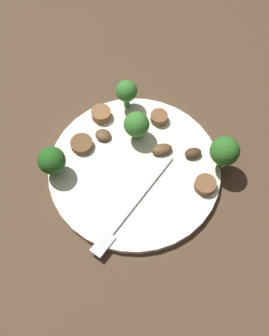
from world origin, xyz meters
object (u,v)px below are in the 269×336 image
(fork, at_px, (129,211))
(mushroom_4, at_px, (103,135))
(plate, at_px, (134,170))
(mushroom_1, at_px, (193,153))
(broccoli_floret_3, at_px, (137,125))
(broccoli_floret_2, at_px, (225,151))
(mushroom_0, at_px, (162,149))
(sausage_slice_3, at_px, (101,114))
(sausage_slice_1, at_px, (205,185))
(broccoli_floret_0, at_px, (126,91))
(sausage_slice_2, at_px, (159,118))
(sausage_slice_0, at_px, (82,144))
(broccoli_floret_1, at_px, (52,161))

(fork, distance_m, mushroom_4, 0.13)
(plate, height_order, mushroom_1, mushroom_1)
(plate, height_order, broccoli_floret_3, broccoli_floret_3)
(broccoli_floret_2, xyz_separation_m, mushroom_0, (0.04, -0.08, -0.03))
(sausage_slice_3, relative_size, mushroom_4, 1.26)
(sausage_slice_1, bearing_deg, broccoli_floret_2, -172.45)
(broccoli_floret_0, bearing_deg, plate, 48.50)
(mushroom_1, bearing_deg, sausage_slice_2, -99.89)
(mushroom_0, xyz_separation_m, mushroom_4, (0.04, -0.08, -0.00))
(broccoli_floret_2, bearing_deg, mushroom_4, -63.12)
(sausage_slice_0, height_order, sausage_slice_3, sausage_slice_3)
(broccoli_floret_3, height_order, sausage_slice_0, broccoli_floret_3)
(sausage_slice_3, bearing_deg, broccoli_floret_2, 106.70)
(broccoli_floret_3, relative_size, sausage_slice_3, 1.68)
(broccoli_floret_0, xyz_separation_m, mushroom_1, (0.00, 0.13, -0.03))
(sausage_slice_0, relative_size, sausage_slice_3, 1.10)
(sausage_slice_2, distance_m, mushroom_0, 0.06)
(broccoli_floret_3, relative_size, sausage_slice_0, 1.53)
(broccoli_floret_0, height_order, mushroom_0, broccoli_floret_0)
(broccoli_floret_1, distance_m, broccoli_floret_3, 0.13)
(broccoli_floret_3, height_order, sausage_slice_1, broccoli_floret_3)
(broccoli_floret_3, relative_size, sausage_slice_1, 1.64)
(fork, relative_size, broccoli_floret_3, 3.56)
(sausage_slice_2, distance_m, mushroom_1, 0.08)
(sausage_slice_3, xyz_separation_m, mushroom_0, (-0.02, 0.11, -0.00))
(sausage_slice_2, distance_m, sausage_slice_3, 0.09)
(mushroom_1, bearing_deg, sausage_slice_3, -74.34)
(mushroom_0, bearing_deg, sausage_slice_0, -52.18)
(fork, bearing_deg, broccoli_floret_1, -84.04)
(sausage_slice_0, relative_size, mushroom_0, 1.09)
(broccoli_floret_1, relative_size, sausage_slice_1, 1.71)
(fork, height_order, broccoli_floret_0, broccoli_floret_0)
(broccoli_floret_1, xyz_separation_m, sausage_slice_1, (-0.13, 0.17, -0.03))
(broccoli_floret_0, distance_m, broccoli_floret_1, 0.16)
(mushroom_4, bearing_deg, broccoli_floret_3, 133.90)
(broccoli_floret_1, relative_size, sausage_slice_2, 2.01)
(broccoli_floret_0, bearing_deg, sausage_slice_3, -20.02)
(broccoli_floret_0, xyz_separation_m, sausage_slice_1, (0.03, 0.18, -0.03))
(broccoli_floret_0, xyz_separation_m, sausage_slice_0, (0.10, 0.00, -0.03))
(sausage_slice_1, distance_m, mushroom_1, 0.05)
(mushroom_0, bearing_deg, broccoli_floret_0, -105.41)
(broccoli_floret_1, distance_m, mushroom_1, 0.20)
(plate, distance_m, mushroom_0, 0.05)
(fork, xyz_separation_m, broccoli_floret_2, (-0.14, 0.05, 0.04))
(sausage_slice_1, bearing_deg, mushroom_0, -92.18)
(plate, height_order, mushroom_4, mushroom_4)
(sausage_slice_3, bearing_deg, broccoli_floret_1, 8.97)
(plate, bearing_deg, broccoli_floret_1, -44.89)
(sausage_slice_1, height_order, sausage_slice_2, same)
(sausage_slice_2, xyz_separation_m, mushroom_4, (0.08, -0.04, -0.00))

